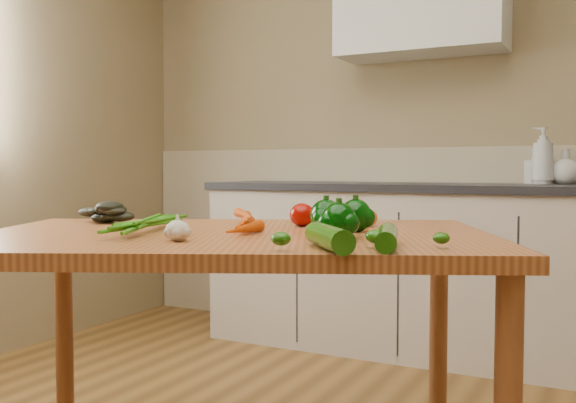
# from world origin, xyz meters

# --- Properties ---
(room) EXTENTS (4.04, 5.04, 2.64)m
(room) POSITION_xyz_m (0.00, 0.17, 1.25)
(room) COLOR brown
(room) RESTS_ON ground
(counter_run) EXTENTS (2.84, 0.64, 1.14)m
(counter_run) POSITION_xyz_m (0.21, 2.19, 0.46)
(counter_run) COLOR #BAAB9B
(counter_run) RESTS_ON ground
(table) EXTENTS (1.74, 1.49, 0.79)m
(table) POSITION_xyz_m (-0.12, 0.43, 0.71)
(table) COLOR #AB5F31
(table) RESTS_ON ground
(soap_bottle_a) EXTENTS (0.13, 0.13, 0.29)m
(soap_bottle_a) POSITION_xyz_m (0.53, 2.31, 1.04)
(soap_bottle_a) COLOR silver
(soap_bottle_a) RESTS_ON counter_run
(soap_bottle_b) EXTENTS (0.11, 0.11, 0.18)m
(soap_bottle_b) POSITION_xyz_m (0.49, 2.37, 0.99)
(soap_bottle_b) COLOR silver
(soap_bottle_b) RESTS_ON counter_run
(soap_bottle_c) EXTENTS (0.20, 0.20, 0.18)m
(soap_bottle_c) POSITION_xyz_m (0.64, 2.35, 0.99)
(soap_bottle_c) COLOR silver
(soap_bottle_c) RESTS_ON counter_run
(carrot_bunch) EXTENTS (0.34, 0.31, 0.07)m
(carrot_bunch) POSITION_xyz_m (-0.17, 0.41, 0.83)
(carrot_bunch) COLOR #CF4404
(carrot_bunch) RESTS_ON table
(leafy_greens) EXTENTS (0.21, 0.19, 0.11)m
(leafy_greens) POSITION_xyz_m (-0.71, 0.53, 0.85)
(leafy_greens) COLOR black
(leafy_greens) RESTS_ON table
(garlic_bulb) EXTENTS (0.06, 0.06, 0.05)m
(garlic_bulb) POSITION_xyz_m (-0.13, 0.17, 0.82)
(garlic_bulb) COLOR beige
(garlic_bulb) RESTS_ON table
(pepper_a) EXTENTS (0.09, 0.09, 0.09)m
(pepper_a) POSITION_xyz_m (0.12, 0.57, 0.84)
(pepper_a) COLOR #023003
(pepper_a) RESTS_ON table
(pepper_b) EXTENTS (0.09, 0.09, 0.09)m
(pepper_b) POSITION_xyz_m (0.19, 0.62, 0.84)
(pepper_b) COLOR #023003
(pepper_b) RESTS_ON table
(pepper_c) EXTENTS (0.09, 0.09, 0.09)m
(pepper_c) POSITION_xyz_m (0.22, 0.42, 0.84)
(pepper_c) COLOR #023003
(pepper_c) RESTS_ON table
(tomato_a) EXTENTS (0.08, 0.08, 0.07)m
(tomato_a) POSITION_xyz_m (-0.03, 0.70, 0.83)
(tomato_a) COLOR #920902
(tomato_a) RESTS_ON table
(tomato_b) EXTENTS (0.08, 0.08, 0.07)m
(tomato_b) POSITION_xyz_m (0.11, 0.76, 0.83)
(tomato_b) COLOR #C15504
(tomato_b) RESTS_ON table
(tomato_c) EXTENTS (0.06, 0.06, 0.06)m
(tomato_c) POSITION_xyz_m (0.16, 0.79, 0.82)
(tomato_c) COLOR #C15504
(tomato_c) RESTS_ON table
(zucchini_a) EXTENTS (0.12, 0.25, 0.05)m
(zucchini_a) POSITION_xyz_m (0.39, 0.30, 0.82)
(zucchini_a) COLOR #164B08
(zucchini_a) RESTS_ON table
(zucchini_b) EXTENTS (0.19, 0.21, 0.06)m
(zucchini_b) POSITION_xyz_m (0.29, 0.20, 0.82)
(zucchini_b) COLOR #164B08
(zucchini_b) RESTS_ON table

